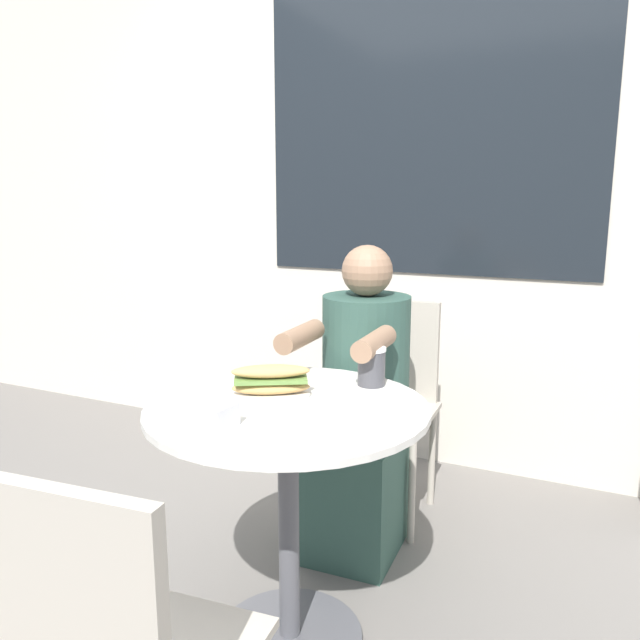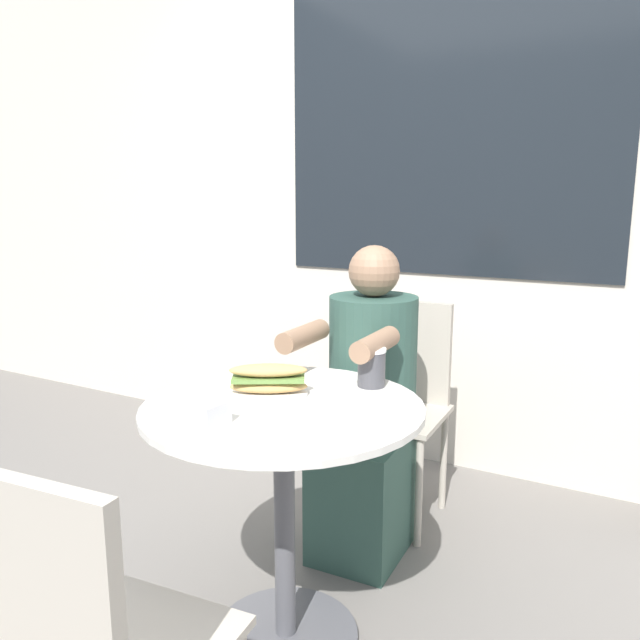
% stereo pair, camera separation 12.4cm
% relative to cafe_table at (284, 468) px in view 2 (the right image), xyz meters
% --- Properties ---
extents(ground_plane, '(8.00, 8.00, 0.00)m').
position_rel_cafe_table_xyz_m(ground_plane, '(0.00, 0.00, -0.54)').
color(ground_plane, slate).
extents(storefront_wall, '(8.00, 0.09, 2.80)m').
position_rel_cafe_table_xyz_m(storefront_wall, '(-0.00, 1.47, 0.87)').
color(storefront_wall, beige).
rests_on(storefront_wall, ground_plane).
extents(cafe_table, '(0.78, 0.78, 0.73)m').
position_rel_cafe_table_xyz_m(cafe_table, '(0.00, 0.00, 0.00)').
color(cafe_table, beige).
rests_on(cafe_table, ground_plane).
extents(diner_chair, '(0.40, 0.40, 0.87)m').
position_rel_cafe_table_xyz_m(diner_chair, '(-0.01, 0.91, -0.02)').
color(diner_chair, '#ADA393').
rests_on(diner_chair, ground_plane).
extents(seated_diner, '(0.33, 0.57, 1.12)m').
position_rel_cafe_table_xyz_m(seated_diner, '(-0.00, 0.56, -0.05)').
color(seated_diner, '#2D4C42').
rests_on(seated_diner, ground_plane).
extents(sandwich_on_plate, '(0.23, 0.23, 0.09)m').
position_rel_cafe_table_xyz_m(sandwich_on_plate, '(-0.08, 0.04, 0.23)').
color(sandwich_on_plate, white).
rests_on(sandwich_on_plate, cafe_table).
extents(drink_cup, '(0.09, 0.09, 0.12)m').
position_rel_cafe_table_xyz_m(drink_cup, '(0.14, 0.27, 0.25)').
color(drink_cup, '#424247').
rests_on(drink_cup, cafe_table).
extents(napkin_box, '(0.10, 0.10, 0.06)m').
position_rel_cafe_table_xyz_m(napkin_box, '(-0.08, -0.23, 0.22)').
color(napkin_box, silver).
rests_on(napkin_box, cafe_table).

